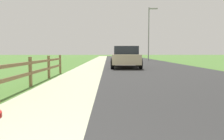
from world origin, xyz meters
name	(u,v)px	position (x,y,z in m)	size (l,w,h in m)	color
ground_plane	(105,62)	(0.00, 25.00, 0.00)	(120.00, 120.00, 0.00)	#47702E
road_asphalt	(134,61)	(3.50, 27.00, 0.00)	(7.00, 66.00, 0.01)	#292929
curb_concrete	(81,61)	(-3.00, 27.00, 0.00)	(6.00, 66.00, 0.01)	#AFB491
grass_verge	(68,61)	(-4.50, 27.00, 0.01)	(5.00, 66.00, 0.00)	#47702E
rail_fence	(16,72)	(-2.20, 5.37, 0.56)	(0.11, 11.69, 0.97)	brown
parked_suv_beige	(126,57)	(1.58, 15.53, 0.78)	(2.23, 4.90, 1.51)	#C6B793
parked_car_red	(121,55)	(1.71, 23.65, 0.76)	(2.05, 4.60, 1.52)	maroon
street_lamp	(150,29)	(5.61, 28.76, 3.98)	(1.17, 0.20, 6.75)	gray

